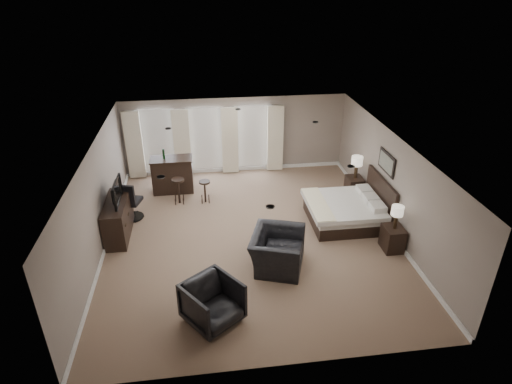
{
  "coord_description": "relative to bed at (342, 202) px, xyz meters",
  "views": [
    {
      "loc": [
        -1.13,
        -9.5,
        6.32
      ],
      "look_at": [
        0.2,
        0.4,
        1.1
      ],
      "focal_mm": 30.0,
      "sensor_mm": 36.0,
      "label": 1
    }
  ],
  "objects": [
    {
      "name": "desk_chair",
      "position": [
        -5.8,
        0.99,
        -0.06
      ],
      "size": [
        0.74,
        0.74,
        1.16
      ],
      "primitive_type": "cube",
      "rotation": [
        0.0,
        0.0,
        2.85
      ],
      "color": "black",
      "rests_on": "ground"
    },
    {
      "name": "nightstand_near",
      "position": [
        0.89,
        -1.45,
        -0.33
      ],
      "size": [
        0.47,
        0.58,
        0.63
      ],
      "primitive_type": "cube",
      "color": "black",
      "rests_on": "ground"
    },
    {
      "name": "window_bay",
      "position": [
        -3.58,
        3.72,
        0.56
      ],
      "size": [
        5.25,
        0.2,
        2.3
      ],
      "color": "silver",
      "rests_on": "room"
    },
    {
      "name": "dresser",
      "position": [
        -6.03,
        0.16,
        -0.15
      ],
      "size": [
        0.55,
        1.7,
        0.99
      ],
      "primitive_type": "cube",
      "color": "black",
      "rests_on": "ground"
    },
    {
      "name": "bed",
      "position": [
        0.0,
        0.0,
        0.0
      ],
      "size": [
        2.01,
        1.92,
        1.28
      ],
      "primitive_type": "cube",
      "color": "silver",
      "rests_on": "ground"
    },
    {
      "name": "armchair_far",
      "position": [
        -3.7,
        -3.36,
        -0.13
      ],
      "size": [
        1.35,
        1.33,
        1.02
      ],
      "primitive_type": "imported",
      "rotation": [
        0.0,
        0.0,
        0.63
      ],
      "color": "black",
      "rests_on": "ground"
    },
    {
      "name": "lamp_far",
      "position": [
        0.89,
        1.45,
        0.34
      ],
      "size": [
        0.34,
        0.34,
        0.7
      ],
      "primitive_type": "cube",
      "color": "beige",
      "rests_on": "nightstand_far"
    },
    {
      "name": "armchair_near",
      "position": [
        -2.11,
        -1.74,
        -0.05
      ],
      "size": [
        1.26,
        1.56,
        1.18
      ],
      "primitive_type": "imported",
      "rotation": [
        0.0,
        0.0,
        1.24
      ],
      "color": "black",
      "rests_on": "ground"
    },
    {
      "name": "bar_counter",
      "position": [
        -4.7,
        2.55,
        -0.07
      ],
      "size": [
        1.3,
        0.68,
        1.14
      ],
      "primitive_type": "cube",
      "color": "black",
      "rests_on": "ground"
    },
    {
      "name": "bar_stool_left",
      "position": [
        -4.5,
        1.71,
        -0.24
      ],
      "size": [
        0.5,
        0.5,
        0.8
      ],
      "primitive_type": "cube",
      "rotation": [
        0.0,
        0.0,
        0.38
      ],
      "color": "black",
      "rests_on": "ground"
    },
    {
      "name": "bar_stool_right",
      "position": [
        -3.71,
        1.67,
        -0.29
      ],
      "size": [
        0.35,
        0.35,
        0.7
      ],
      "primitive_type": "cube",
      "rotation": [
        0.0,
        0.0,
        0.06
      ],
      "color": "black",
      "rests_on": "ground"
    },
    {
      "name": "room",
      "position": [
        -2.58,
        -0.38,
        0.66
      ],
      "size": [
        7.6,
        8.6,
        2.64
      ],
      "color": "#79604D",
      "rests_on": "ground"
    },
    {
      "name": "nightstand_far",
      "position": [
        0.89,
        1.45,
        -0.33
      ],
      "size": [
        0.47,
        0.58,
        0.63
      ],
      "primitive_type": "cube",
      "color": "black",
      "rests_on": "ground"
    },
    {
      "name": "tv",
      "position": [
        -6.03,
        0.16,
        0.41
      ],
      "size": [
        0.59,
        1.03,
        0.13
      ],
      "primitive_type": "imported",
      "rotation": [
        0.0,
        0.0,
        1.57
      ],
      "color": "black",
      "rests_on": "dresser"
    },
    {
      "name": "wall_art",
      "position": [
        1.12,
        0.0,
        1.11
      ],
      "size": [
        0.04,
        0.96,
        0.56
      ],
      "primitive_type": "cube",
      "color": "slate",
      "rests_on": "room"
    },
    {
      "name": "lamp_near",
      "position": [
        0.89,
        -1.45,
        0.29
      ],
      "size": [
        0.3,
        0.3,
        0.61
      ],
      "primitive_type": "cube",
      "color": "beige",
      "rests_on": "nightstand_near"
    }
  ]
}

